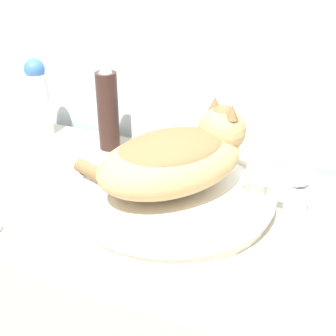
{
  "coord_description": "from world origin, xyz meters",
  "views": [
    {
      "loc": [
        0.31,
        -0.45,
        1.37
      ],
      "look_at": [
        -0.01,
        0.28,
        0.94
      ],
      "focal_mm": 50.0,
      "sensor_mm": 36.0,
      "label": 1
    }
  ],
  "objects_px": {
    "faucet": "(291,186)",
    "deodorant_stick": "(140,128)",
    "lotion_bottle_white": "(38,98)",
    "hairspray_can_black": "(108,110)",
    "cat": "(177,156)",
    "soap_bar": "(321,270)"
  },
  "relations": [
    {
      "from": "faucet",
      "to": "deodorant_stick",
      "type": "xyz_separation_m",
      "value": [
        -0.39,
        0.15,
        -0.01
      ]
    },
    {
      "from": "lotion_bottle_white",
      "to": "hairspray_can_black",
      "type": "bearing_deg",
      "value": 0.0
    },
    {
      "from": "cat",
      "to": "faucet",
      "type": "height_order",
      "value": "cat"
    },
    {
      "from": "hairspray_can_black",
      "to": "lotion_bottle_white",
      "type": "bearing_deg",
      "value": -180.0
    },
    {
      "from": "hairspray_can_black",
      "to": "deodorant_stick",
      "type": "bearing_deg",
      "value": 0.0
    },
    {
      "from": "faucet",
      "to": "lotion_bottle_white",
      "type": "relative_size",
      "value": 0.73
    },
    {
      "from": "deodorant_stick",
      "to": "hairspray_can_black",
      "type": "height_order",
      "value": "hairspray_can_black"
    },
    {
      "from": "hairspray_can_black",
      "to": "soap_bar",
      "type": "relative_size",
      "value": 2.92
    },
    {
      "from": "cat",
      "to": "soap_bar",
      "type": "bearing_deg",
      "value": -76.66
    },
    {
      "from": "lotion_bottle_white",
      "to": "soap_bar",
      "type": "distance_m",
      "value": 0.82
    },
    {
      "from": "cat",
      "to": "faucet",
      "type": "bearing_deg",
      "value": -50.21
    },
    {
      "from": "hairspray_can_black",
      "to": "soap_bar",
      "type": "bearing_deg",
      "value": -27.05
    },
    {
      "from": "cat",
      "to": "soap_bar",
      "type": "relative_size",
      "value": 5.06
    },
    {
      "from": "faucet",
      "to": "lotion_bottle_white",
      "type": "xyz_separation_m",
      "value": [
        -0.69,
        0.15,
        0.03
      ]
    },
    {
      "from": "deodorant_stick",
      "to": "lotion_bottle_white",
      "type": "bearing_deg",
      "value": -180.0
    },
    {
      "from": "faucet",
      "to": "lotion_bottle_white",
      "type": "distance_m",
      "value": 0.7
    },
    {
      "from": "cat",
      "to": "soap_bar",
      "type": "xyz_separation_m",
      "value": [
        0.31,
        -0.12,
        -0.09
      ]
    },
    {
      "from": "deodorant_stick",
      "to": "lotion_bottle_white",
      "type": "height_order",
      "value": "lotion_bottle_white"
    },
    {
      "from": "faucet",
      "to": "deodorant_stick",
      "type": "bearing_deg",
      "value": -29.22
    },
    {
      "from": "faucet",
      "to": "hairspray_can_black",
      "type": "xyz_separation_m",
      "value": [
        -0.48,
        0.15,
        0.03
      ]
    },
    {
      "from": "faucet",
      "to": "lotion_bottle_white",
      "type": "bearing_deg",
      "value": -20.59
    },
    {
      "from": "hairspray_can_black",
      "to": "soap_bar",
      "type": "height_order",
      "value": "hairspray_can_black"
    }
  ]
}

